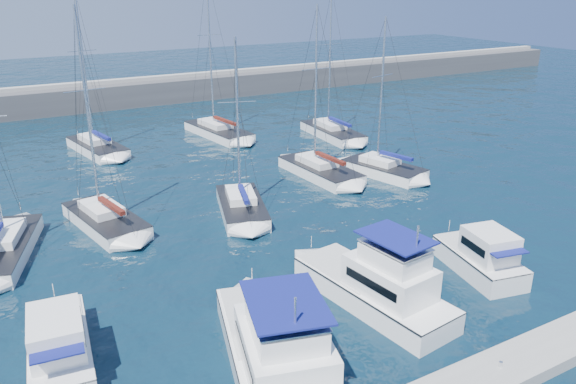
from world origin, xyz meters
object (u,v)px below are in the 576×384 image
sailboat_mid_e (383,169)px  sailboat_mid_a (3,249)px  sailboat_mid_c (242,207)px  motor_yacht_stbd_inner (379,287)px  motor_yacht_port_outer (59,347)px  sailboat_mid_d (320,170)px  sailboat_back_c (332,132)px  sailboat_back_a (97,147)px  motor_yacht_port_inner (280,355)px  sailboat_mid_b (105,220)px  motor_yacht_stbd_outer (482,259)px  sailboat_back_b (218,131)px

sailboat_mid_e → sailboat_mid_a: bearing=166.1°
sailboat_mid_c → sailboat_mid_e: (14.13, 1.71, 0.01)m
motor_yacht_stbd_inner → sailboat_mid_c: size_ratio=0.75×
motor_yacht_port_outer → sailboat_mid_d: size_ratio=0.49×
motor_yacht_stbd_inner → sailboat_back_c: size_ratio=0.62×
motor_yacht_port_outer → sailboat_back_c: 40.50m
motor_yacht_port_outer → sailboat_back_a: 33.26m
motor_yacht_port_inner → sailboat_back_c: size_ratio=0.73×
sailboat_mid_b → sailboat_mid_a: bearing=-178.2°
motor_yacht_port_outer → motor_yacht_stbd_inner: 15.11m
motor_yacht_stbd_inner → sailboat_mid_d: bearing=58.7°
motor_yacht_port_inner → motor_yacht_stbd_outer: 14.37m
sailboat_mid_a → sailboat_mid_b: size_ratio=0.92×
sailboat_mid_b → sailboat_back_b: 24.08m
motor_yacht_port_inner → sailboat_back_c: bearing=68.5°
motor_yacht_port_outer → sailboat_back_b: (20.85, 32.02, -0.41)m
sailboat_mid_a → sailboat_mid_b: 6.52m
motor_yacht_port_outer → sailboat_back_a: sailboat_back_a is taller
motor_yacht_port_outer → sailboat_back_b: size_ratio=0.42×
sailboat_back_a → motor_yacht_port_outer: bearing=-114.9°
sailboat_mid_b → sailboat_back_a: bearing=68.8°
sailboat_mid_e → sailboat_back_a: size_ratio=0.87×
motor_yacht_stbd_inner → sailboat_mid_a: bearing=129.3°
sailboat_mid_a → sailboat_back_a: 21.98m
sailboat_mid_a → sailboat_mid_e: bearing=19.0°
sailboat_mid_c → sailboat_back_c: size_ratio=0.83×
sailboat_mid_d → sailboat_back_c: sailboat_back_c is taller
sailboat_back_b → sailboat_back_c: sailboat_back_b is taller
motor_yacht_stbd_inner → sailboat_back_a: 35.83m
motor_yacht_port_inner → sailboat_back_c: (23.41, 31.10, -0.61)m
motor_yacht_stbd_outer → sailboat_mid_d: 18.83m
motor_yacht_stbd_inner → sailboat_mid_c: (-0.83, 14.51, -0.63)m
motor_yacht_port_outer → sailboat_mid_a: bearing=102.3°
sailboat_mid_a → sailboat_mid_b: sailboat_mid_b is taller
motor_yacht_port_outer → sailboat_mid_b: bearing=76.3°
sailboat_back_b → sailboat_mid_e: bearing=-76.8°
sailboat_back_a → sailboat_back_c: sailboat_back_a is taller
motor_yacht_stbd_inner → sailboat_back_b: 35.57m
sailboat_mid_a → sailboat_mid_e: size_ratio=1.01×
motor_yacht_port_outer → sailboat_mid_b: sailboat_mid_b is taller
motor_yacht_port_outer → sailboat_mid_e: 31.05m
sailboat_mid_a → sailboat_back_a: sailboat_back_a is taller
sailboat_back_b → sailboat_mid_c: bearing=-116.4°
sailboat_mid_b → sailboat_back_b: size_ratio=0.87×
sailboat_mid_b → sailboat_mid_d: size_ratio=1.03×
motor_yacht_stbd_inner → sailboat_back_b: (6.05, 35.05, -0.61)m
sailboat_mid_c → sailboat_back_b: sailboat_back_b is taller
motor_yacht_port_inner → sailboat_back_a: 37.56m
motor_yacht_port_inner → sailboat_mid_e: (20.27, 18.55, -0.62)m
sailboat_mid_d → motor_yacht_port_outer: bearing=-149.4°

